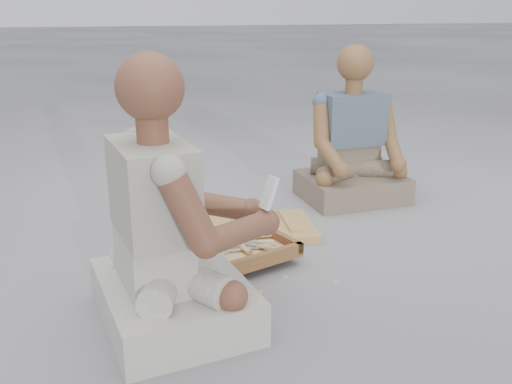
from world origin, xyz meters
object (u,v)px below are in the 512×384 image
object	(u,v)px
carved_panel	(254,229)
companion	(353,150)
craftsman	(169,237)
tool_tray	(234,250)

from	to	relation	value
carved_panel	companion	world-z (taller)	companion
craftsman	companion	bearing A→B (deg)	123.66
tool_tray	companion	world-z (taller)	companion
carved_panel	craftsman	size ratio (longest dim) A/B	0.63
companion	carved_panel	bearing A→B (deg)	25.03
carved_panel	companion	xyz separation A→B (m)	(0.66, 0.36, 0.26)
companion	tool_tray	bearing A→B (deg)	35.13
craftsman	companion	xyz separation A→B (m)	(1.14, 1.05, -0.03)
carved_panel	tool_tray	size ratio (longest dim) A/B	1.04
carved_panel	companion	bearing A→B (deg)	28.13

